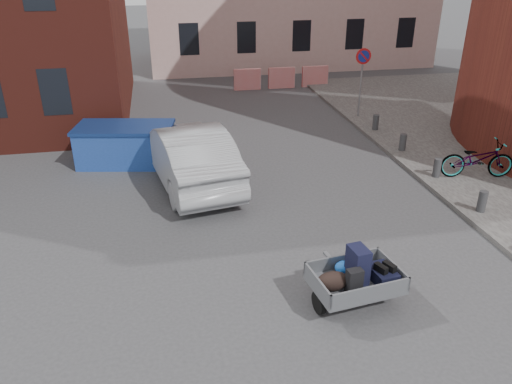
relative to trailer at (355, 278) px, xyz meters
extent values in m
plane|color=#38383A|center=(-1.54, 1.55, -0.61)|extent=(120.00, 120.00, 0.00)
cylinder|color=gray|center=(4.46, 11.05, 0.81)|extent=(0.07, 0.07, 2.60)
cylinder|color=red|center=(4.46, 11.03, 1.86)|extent=(0.60, 0.03, 0.60)
cylinder|color=navy|center=(4.46, 11.01, 1.86)|extent=(0.44, 0.03, 0.44)
cylinder|color=#3A3A3D|center=(4.46, 2.75, -0.21)|extent=(0.22, 0.22, 0.55)
cylinder|color=#3A3A3D|center=(4.46, 4.95, -0.21)|extent=(0.22, 0.22, 0.55)
cylinder|color=#3A3A3D|center=(4.46, 7.15, -0.21)|extent=(0.22, 0.22, 0.55)
cylinder|color=#3A3A3D|center=(4.46, 9.35, -0.21)|extent=(0.22, 0.22, 0.55)
cube|color=red|center=(0.96, 16.55, -0.11)|extent=(1.30, 0.18, 1.00)
cube|color=red|center=(2.66, 16.55, -0.11)|extent=(1.30, 0.18, 1.00)
cube|color=red|center=(4.36, 16.55, -0.11)|extent=(1.30, 0.18, 1.00)
cylinder|color=black|center=(-0.70, -0.10, -0.39)|extent=(0.16, 0.45, 0.44)
cylinder|color=black|center=(0.72, 0.10, -0.39)|extent=(0.16, 0.45, 0.44)
cube|color=slate|center=(0.01, 0.00, -0.15)|extent=(1.74, 1.31, 0.08)
cube|color=slate|center=(-0.76, -0.11, 0.03)|extent=(0.19, 1.09, 0.28)
cube|color=slate|center=(0.78, 0.11, 0.03)|extent=(0.19, 1.09, 0.28)
cube|color=slate|center=(-0.06, 0.53, 0.03)|extent=(1.59, 0.26, 0.28)
cube|color=slate|center=(0.08, -0.52, 0.03)|extent=(1.59, 0.26, 0.28)
cube|color=slate|center=(-0.11, 0.89, -0.21)|extent=(0.18, 0.70, 0.06)
cube|color=black|center=(0.05, 0.06, 0.24)|extent=(0.36, 0.49, 0.70)
cube|color=black|center=(0.52, -0.03, 0.02)|extent=(0.48, 0.65, 0.25)
ellipsoid|color=black|center=(-0.48, -0.12, 0.07)|extent=(0.64, 0.44, 0.36)
cube|color=black|center=(-0.13, -0.27, 0.13)|extent=(0.30, 0.22, 0.48)
ellipsoid|color=blue|center=(-0.09, 0.34, 0.01)|extent=(0.40, 0.35, 0.24)
cube|color=black|center=(0.45, -0.09, 0.21)|extent=(0.21, 0.29, 0.13)
cube|color=black|center=(0.63, -0.06, 0.21)|extent=(0.21, 0.29, 0.13)
cube|color=#2247A4|center=(-4.43, 8.05, -0.04)|extent=(3.07, 1.94, 1.14)
cube|color=navy|center=(-4.43, 8.05, 0.58)|extent=(3.18, 2.05, 0.10)
imported|color=#9D9FA4|center=(-2.57, 6.25, 0.25)|extent=(2.71, 5.44, 1.71)
imported|color=black|center=(5.55, 4.73, 0.06)|extent=(2.19, 1.10, 1.10)
camera|label=1|loc=(-3.26, -7.11, 5.41)|focal=35.00mm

